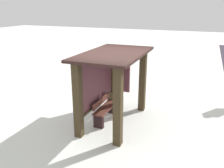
% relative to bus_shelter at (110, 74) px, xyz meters
% --- Properties ---
extents(ground_plane, '(60.00, 60.00, 0.00)m').
position_rel_bus_shelter_xyz_m(ground_plane, '(-0.08, -0.15, -1.51)').
color(ground_plane, white).
extents(bus_shelter, '(2.90, 1.68, 2.20)m').
position_rel_bus_shelter_xyz_m(bus_shelter, '(0.00, 0.00, 0.00)').
color(bus_shelter, '#3B2F1C').
rests_on(bus_shelter, ground).
extents(bench_left_inside, '(1.29, 0.35, 0.73)m').
position_rel_bus_shelter_xyz_m(bench_left_inside, '(-0.08, 0.15, -1.17)').
color(bench_left_inside, '#582E24').
rests_on(bench_left_inside, ground).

